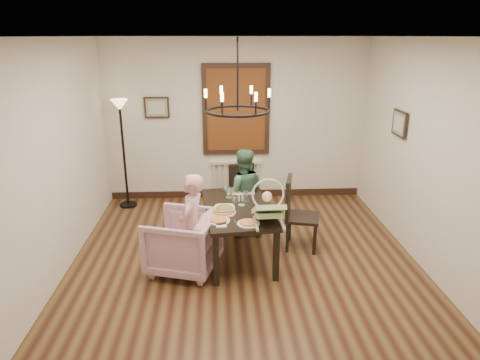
{
  "coord_description": "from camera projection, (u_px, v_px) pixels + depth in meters",
  "views": [
    {
      "loc": [
        -0.33,
        -4.86,
        2.81
      ],
      "look_at": [
        -0.05,
        0.33,
        1.05
      ],
      "focal_mm": 32.0,
      "sensor_mm": 36.0,
      "label": 1
    }
  ],
  "objects": [
    {
      "name": "room_shell",
      "position": [
        244.0,
        153.0,
        5.41
      ],
      "size": [
        4.51,
        5.0,
        2.81
      ],
      "color": "brown",
      "rests_on": "ground"
    },
    {
      "name": "dining_table",
      "position": [
        238.0,
        213.0,
        5.58
      ],
      "size": [
        0.98,
        1.57,
        0.7
      ],
      "rotation": [
        0.0,
        0.0,
        0.1
      ],
      "color": "black",
      "rests_on": "room_shell"
    },
    {
      "name": "chair_far",
      "position": [
        244.0,
        195.0,
        6.63
      ],
      "size": [
        0.48,
        0.48,
        0.92
      ],
      "primitive_type": null,
      "rotation": [
        0.0,
        0.0,
        0.19
      ],
      "color": "black",
      "rests_on": "room_shell"
    },
    {
      "name": "chair_right",
      "position": [
        303.0,
        213.0,
        5.83
      ],
      "size": [
        0.54,
        0.54,
        1.02
      ],
      "primitive_type": null,
      "rotation": [
        0.0,
        0.0,
        1.32
      ],
      "color": "black",
      "rests_on": "room_shell"
    },
    {
      "name": "armchair",
      "position": [
        183.0,
        242.0,
        5.31
      ],
      "size": [
        1.02,
        1.0,
        0.75
      ],
      "primitive_type": "imported",
      "rotation": [
        0.0,
        0.0,
        -1.86
      ],
      "color": "#CE9DB3",
      "rests_on": "room_shell"
    },
    {
      "name": "elderly_woman",
      "position": [
        192.0,
        234.0,
        5.16
      ],
      "size": [
        0.36,
        0.45,
        1.07
      ],
      "primitive_type": "imported",
      "rotation": [
        0.0,
        0.0,
        -1.86
      ],
      "color": "pink",
      "rests_on": "room_shell"
    },
    {
      "name": "seated_man",
      "position": [
        243.0,
        200.0,
        6.22
      ],
      "size": [
        0.54,
        0.42,
        1.08
      ],
      "primitive_type": "imported",
      "rotation": [
        0.0,
        0.0,
        3.17
      ],
      "color": "#437152",
      "rests_on": "room_shell"
    },
    {
      "name": "baby_bouncer",
      "position": [
        268.0,
        208.0,
        5.03
      ],
      "size": [
        0.42,
        0.57,
        0.37
      ],
      "primitive_type": null,
      "rotation": [
        0.0,
        0.0,
        0.03
      ],
      "color": "#BCD794",
      "rests_on": "dining_table"
    },
    {
      "name": "salad_bowl",
      "position": [
        225.0,
        209.0,
        5.38
      ],
      "size": [
        0.31,
        0.31,
        0.08
      ],
      "primitive_type": "imported",
      "color": "white",
      "rests_on": "dining_table"
    },
    {
      "name": "pizza_platter",
      "position": [
        223.0,
        212.0,
        5.35
      ],
      "size": [
        0.31,
        0.31,
        0.04
      ],
      "primitive_type": "cylinder",
      "color": "tan",
      "rests_on": "dining_table"
    },
    {
      "name": "drinking_glass",
      "position": [
        235.0,
        201.0,
        5.54
      ],
      "size": [
        0.08,
        0.08,
        0.15
      ],
      "primitive_type": "cylinder",
      "color": "silver",
      "rests_on": "dining_table"
    },
    {
      "name": "window_blinds",
      "position": [
        236.0,
        110.0,
        7.33
      ],
      "size": [
        1.0,
        0.03,
        1.4
      ],
      "primitive_type": "cube",
      "color": "brown",
      "rests_on": "room_shell"
    },
    {
      "name": "radiator",
      "position": [
        236.0,
        179.0,
        7.75
      ],
      "size": [
        0.92,
        0.12,
        0.62
      ],
      "primitive_type": null,
      "color": "silver",
      "rests_on": "room_shell"
    },
    {
      "name": "picture_back",
      "position": [
        157.0,
        108.0,
        7.25
      ],
      "size": [
        0.42,
        0.03,
        0.36
      ],
      "primitive_type": "cube",
      "color": "black",
      "rests_on": "room_shell"
    },
    {
      "name": "picture_right",
      "position": [
        399.0,
        123.0,
        5.95
      ],
      "size": [
        0.03,
        0.42,
        0.36
      ],
      "primitive_type": "cube",
      "rotation": [
        0.0,
        0.0,
        1.57
      ],
      "color": "black",
      "rests_on": "room_shell"
    },
    {
      "name": "floor_lamp",
      "position": [
        124.0,
        156.0,
        7.16
      ],
      "size": [
        0.3,
        0.3,
        1.8
      ],
      "primitive_type": null,
      "color": "black",
      "rests_on": "room_shell"
    },
    {
      "name": "chandelier",
      "position": [
        238.0,
        111.0,
        5.15
      ],
      "size": [
        0.8,
        0.8,
        0.04
      ],
      "primitive_type": "torus",
      "color": "black",
      "rests_on": "room_shell"
    }
  ]
}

